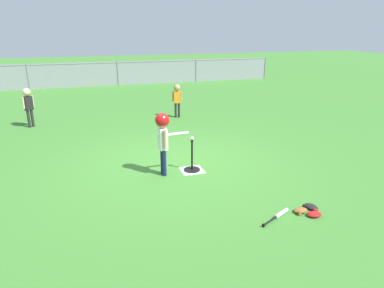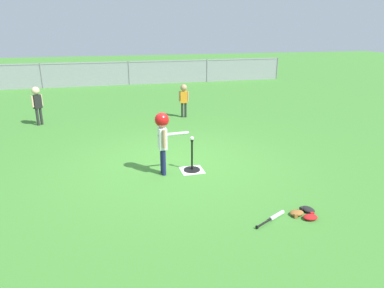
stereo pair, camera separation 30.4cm
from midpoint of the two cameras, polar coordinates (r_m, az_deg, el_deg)
name	(u,v)px [view 1 (the left image)]	position (r m, az deg, el deg)	size (l,w,h in m)	color
ground_plane	(175,163)	(7.24, -4.04, -3.16)	(60.00, 60.00, 0.00)	#3D7A2D
home_plate	(192,170)	(6.86, -1.27, -4.33)	(0.44, 0.44, 0.01)	white
batting_tee	(192,166)	(6.83, -1.28, -3.62)	(0.32, 0.32, 0.63)	black
baseball_on_tee	(192,138)	(6.63, -1.31, 0.94)	(0.07, 0.07, 0.07)	white
batter_child	(163,131)	(6.42, -6.17, 2.08)	(0.64, 0.35, 1.21)	#191E4C
fielder_deep_right	(28,102)	(10.76, -26.17, 6.20)	(0.27, 0.24, 1.11)	#262626
fielder_near_left	(177,96)	(10.80, -3.29, 7.85)	(0.30, 0.21, 1.04)	#262626
spare_bat_silver	(279,215)	(5.38, 12.56, -11.37)	(0.59, 0.34, 0.06)	silver
glove_by_plate	(314,214)	(5.53, 18.03, -10.96)	(0.23, 0.18, 0.07)	#B21919
glove_near_bats	(301,210)	(5.57, 15.97, -10.51)	(0.23, 0.18, 0.07)	brown
glove_tossed_aside	(311,207)	(5.73, 17.55, -9.85)	(0.23, 0.26, 0.07)	black
outfield_fence	(118,73)	(17.49, -12.67, 11.42)	(16.06, 0.06, 1.15)	slate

